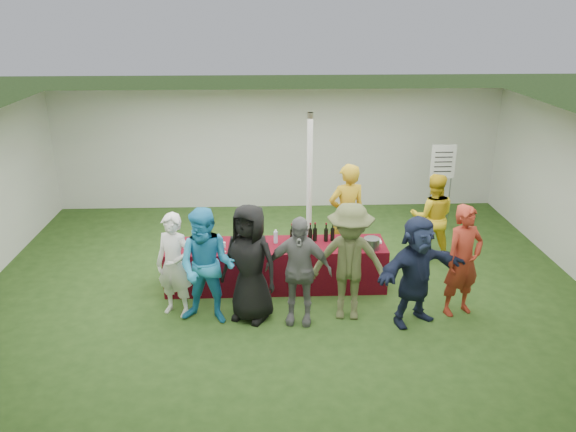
{
  "coord_description": "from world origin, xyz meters",
  "views": [
    {
      "loc": [
        -0.28,
        -8.39,
        4.44
      ],
      "look_at": [
        0.07,
        0.02,
        1.25
      ],
      "focal_mm": 35.0,
      "sensor_mm": 36.0,
      "label": 1
    }
  ],
  "objects_px": {
    "wine_list_sign": "(442,168)",
    "customer_5": "(416,271)",
    "staff_back": "(432,217)",
    "customer_4": "(349,262)",
    "customer_0": "(174,265)",
    "customer_2": "(250,263)",
    "staff_pourer": "(347,215)",
    "customer_6": "(463,261)",
    "serving_table": "(276,265)",
    "customer_1": "(207,267)",
    "customer_3": "(298,270)",
    "dump_bucket": "(372,243)"
  },
  "relations": [
    {
      "from": "customer_1",
      "to": "customer_4",
      "type": "height_order",
      "value": "customer_4"
    },
    {
      "from": "staff_back",
      "to": "customer_2",
      "type": "distance_m",
      "value": 3.82
    },
    {
      "from": "wine_list_sign",
      "to": "customer_0",
      "type": "relative_size",
      "value": 1.11
    },
    {
      "from": "dump_bucket",
      "to": "customer_2",
      "type": "height_order",
      "value": "customer_2"
    },
    {
      "from": "customer_2",
      "to": "customer_4",
      "type": "xyz_separation_m",
      "value": [
        1.45,
        -0.04,
        0.01
      ]
    },
    {
      "from": "dump_bucket",
      "to": "customer_2",
      "type": "distance_m",
      "value": 2.09
    },
    {
      "from": "customer_4",
      "to": "customer_5",
      "type": "relative_size",
      "value": 1.09
    },
    {
      "from": "dump_bucket",
      "to": "serving_table",
      "type": "bearing_deg",
      "value": 171.84
    },
    {
      "from": "customer_2",
      "to": "customer_3",
      "type": "distance_m",
      "value": 0.72
    },
    {
      "from": "wine_list_sign",
      "to": "dump_bucket",
      "type": "bearing_deg",
      "value": -125.66
    },
    {
      "from": "staff_back",
      "to": "customer_4",
      "type": "distance_m",
      "value": 2.71
    },
    {
      "from": "customer_0",
      "to": "customer_2",
      "type": "xyz_separation_m",
      "value": [
        1.13,
        -0.17,
        0.09
      ]
    },
    {
      "from": "staff_pourer",
      "to": "customer_5",
      "type": "xyz_separation_m",
      "value": [
        0.73,
        -2.02,
        -0.11
      ]
    },
    {
      "from": "staff_pourer",
      "to": "customer_2",
      "type": "height_order",
      "value": "staff_pourer"
    },
    {
      "from": "staff_back",
      "to": "customer_6",
      "type": "bearing_deg",
      "value": 96.61
    },
    {
      "from": "customer_6",
      "to": "serving_table",
      "type": "bearing_deg",
      "value": 140.03
    },
    {
      "from": "wine_list_sign",
      "to": "customer_3",
      "type": "distance_m",
      "value": 4.78
    },
    {
      "from": "staff_pourer",
      "to": "customer_4",
      "type": "relative_size",
      "value": 1.04
    },
    {
      "from": "wine_list_sign",
      "to": "customer_2",
      "type": "height_order",
      "value": "same"
    },
    {
      "from": "customer_1",
      "to": "customer_3",
      "type": "bearing_deg",
      "value": 10.75
    },
    {
      "from": "staff_back",
      "to": "customer_1",
      "type": "relative_size",
      "value": 0.92
    },
    {
      "from": "staff_pourer",
      "to": "customer_6",
      "type": "height_order",
      "value": "staff_pourer"
    },
    {
      "from": "wine_list_sign",
      "to": "customer_4",
      "type": "bearing_deg",
      "value": -124.49
    },
    {
      "from": "staff_pourer",
      "to": "customer_2",
      "type": "relative_size",
      "value": 1.05
    },
    {
      "from": "serving_table",
      "to": "customer_0",
      "type": "relative_size",
      "value": 2.23
    },
    {
      "from": "staff_pourer",
      "to": "staff_back",
      "type": "height_order",
      "value": "staff_pourer"
    },
    {
      "from": "customer_5",
      "to": "customer_6",
      "type": "xyz_separation_m",
      "value": [
        0.76,
        0.24,
        0.03
      ]
    },
    {
      "from": "customer_6",
      "to": "customer_1",
      "type": "bearing_deg",
      "value": 160.89
    },
    {
      "from": "staff_back",
      "to": "customer_0",
      "type": "relative_size",
      "value": 1.01
    },
    {
      "from": "customer_1",
      "to": "customer_6",
      "type": "bearing_deg",
      "value": 14.55
    },
    {
      "from": "customer_0",
      "to": "customer_6",
      "type": "xyz_separation_m",
      "value": [
        4.29,
        -0.14,
        0.06
      ]
    },
    {
      "from": "customer_0",
      "to": "customer_5",
      "type": "bearing_deg",
      "value": 17.5
    },
    {
      "from": "staff_back",
      "to": "customer_3",
      "type": "bearing_deg",
      "value": 48.87
    },
    {
      "from": "serving_table",
      "to": "staff_pourer",
      "type": "height_order",
      "value": "staff_pourer"
    },
    {
      "from": "dump_bucket",
      "to": "customer_0",
      "type": "xyz_separation_m",
      "value": [
        -3.06,
        -0.61,
        -0.03
      ]
    },
    {
      "from": "customer_3",
      "to": "customer_4",
      "type": "bearing_deg",
      "value": 15.83
    },
    {
      "from": "serving_table",
      "to": "customer_1",
      "type": "xyz_separation_m",
      "value": [
        -1.02,
        -1.07,
        0.51
      ]
    },
    {
      "from": "serving_table",
      "to": "customer_6",
      "type": "height_order",
      "value": "customer_6"
    },
    {
      "from": "staff_pourer",
      "to": "customer_6",
      "type": "relative_size",
      "value": 1.09
    },
    {
      "from": "customer_2",
      "to": "wine_list_sign",
      "type": "bearing_deg",
      "value": 67.71
    },
    {
      "from": "wine_list_sign",
      "to": "staff_pourer",
      "type": "distance_m",
      "value": 2.75
    },
    {
      "from": "serving_table",
      "to": "dump_bucket",
      "type": "distance_m",
      "value": 1.62
    },
    {
      "from": "dump_bucket",
      "to": "customer_6",
      "type": "bearing_deg",
      "value": -31.55
    },
    {
      "from": "wine_list_sign",
      "to": "customer_5",
      "type": "distance_m",
      "value": 3.96
    },
    {
      "from": "customer_1",
      "to": "dump_bucket",
      "type": "bearing_deg",
      "value": 31.54
    },
    {
      "from": "customer_0",
      "to": "customer_1",
      "type": "bearing_deg",
      "value": -1.54
    },
    {
      "from": "serving_table",
      "to": "customer_2",
      "type": "height_order",
      "value": "customer_2"
    },
    {
      "from": "staff_back",
      "to": "customer_3",
      "type": "xyz_separation_m",
      "value": [
        -2.56,
        -2.1,
        0.01
      ]
    },
    {
      "from": "customer_3",
      "to": "customer_5",
      "type": "height_order",
      "value": "customer_5"
    },
    {
      "from": "staff_pourer",
      "to": "serving_table",
      "type": "bearing_deg",
      "value": 17.08
    }
  ]
}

